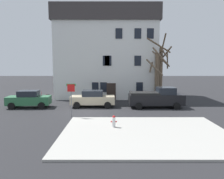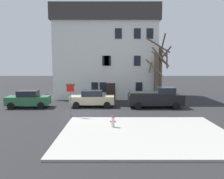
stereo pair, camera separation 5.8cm
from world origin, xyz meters
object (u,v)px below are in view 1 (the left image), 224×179
(pickup_truck_black, at_px, (156,98))
(bicycle_leaning, at_px, (43,97))
(tree_bare_mid, at_px, (157,73))
(car_beige_sedan, at_px, (92,99))
(car_green_sedan, at_px, (28,99))
(street_sign_pole, at_px, (71,94))
(tree_bare_near, at_px, (156,68))
(building_main, at_px, (106,53))
(fire_hydrant, at_px, (113,121))
(tree_bare_far, at_px, (160,71))

(pickup_truck_black, distance_m, bicycle_leaning, 13.81)
(tree_bare_mid, height_order, car_beige_sedan, tree_bare_mid)
(car_green_sedan, relative_size, car_beige_sedan, 0.96)
(car_beige_sedan, relative_size, street_sign_pole, 1.61)
(tree_bare_near, distance_m, street_sign_pole, 12.96)
(car_beige_sedan, height_order, bicycle_leaning, car_beige_sedan)
(car_green_sedan, distance_m, pickup_truck_black, 12.99)
(tree_bare_mid, xyz_separation_m, car_green_sedan, (-13.88, -4.28, -2.41))
(tree_bare_near, bearing_deg, building_main, 153.88)
(building_main, distance_m, car_beige_sedan, 9.32)
(tree_bare_mid, xyz_separation_m, pickup_truck_black, (-0.89, -4.25, -2.28))
(fire_hydrant, xyz_separation_m, street_sign_pole, (-3.47, 3.10, 1.44))
(building_main, distance_m, tree_bare_near, 7.15)
(building_main, relative_size, tree_bare_mid, 2.04)
(tree_bare_near, distance_m, car_beige_sedan, 9.28)
(building_main, xyz_separation_m, car_beige_sedan, (-1.24, -7.74, -5.03))
(tree_bare_mid, xyz_separation_m, street_sign_pole, (-8.77, -8.55, -1.31))
(car_green_sedan, xyz_separation_m, fire_hydrant, (8.59, -7.37, -0.33))
(tree_bare_far, bearing_deg, fire_hydrant, -114.99)
(tree_bare_near, bearing_deg, bicycle_leaning, -178.38)
(building_main, distance_m, tree_bare_mid, 7.72)
(car_beige_sedan, height_order, fire_hydrant, car_beige_sedan)
(building_main, distance_m, fire_hydrant, 16.41)
(car_green_sedan, bearing_deg, fire_hydrant, -40.64)
(street_sign_pole, bearing_deg, fire_hydrant, -41.75)
(pickup_truck_black, height_order, street_sign_pole, street_sign_pole)
(building_main, height_order, tree_bare_far, building_main)
(tree_bare_mid, height_order, tree_bare_far, tree_bare_far)
(tree_bare_near, height_order, car_beige_sedan, tree_bare_near)
(tree_bare_far, xyz_separation_m, car_green_sedan, (-14.48, -5.29, -2.70))
(car_beige_sedan, relative_size, bicycle_leaning, 2.74)
(building_main, xyz_separation_m, pickup_truck_black, (5.28, -8.08, -4.89))
(car_beige_sedan, bearing_deg, tree_bare_far, 31.51)
(fire_hydrant, distance_m, street_sign_pole, 4.87)
(tree_bare_far, bearing_deg, street_sign_pole, -134.44)
(car_beige_sedan, bearing_deg, tree_bare_near, 32.52)
(tree_bare_near, height_order, street_sign_pole, tree_bare_near)
(tree_bare_mid, distance_m, pickup_truck_black, 4.90)
(tree_bare_mid, distance_m, car_beige_sedan, 8.72)
(building_main, relative_size, car_green_sedan, 3.05)
(car_green_sedan, height_order, street_sign_pole, street_sign_pole)
(tree_bare_far, distance_m, fire_hydrant, 14.29)
(tree_bare_near, relative_size, car_beige_sedan, 1.77)
(tree_bare_far, height_order, fire_hydrant, tree_bare_far)
(building_main, height_order, tree_bare_near, building_main)
(building_main, height_order, car_green_sedan, building_main)
(car_green_sedan, bearing_deg, pickup_truck_black, 0.12)
(tree_bare_near, distance_m, bicycle_leaning, 14.31)
(building_main, bearing_deg, pickup_truck_black, -56.87)
(fire_hydrant, bearing_deg, car_green_sedan, 139.36)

